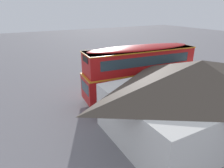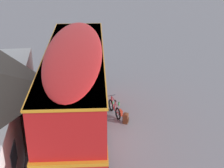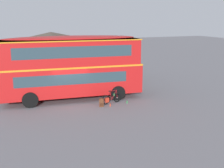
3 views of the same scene
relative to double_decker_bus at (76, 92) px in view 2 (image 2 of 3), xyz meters
The scene contains 6 objects.
ground_plane 2.83m from the double_decker_bus, 119.96° to the right, with size 120.00×120.00×0.00m, color slate.
double_decker_bus is the anchor object (origin of this frame).
touring_bicycle 3.83m from the double_decker_bus, 44.15° to the right, with size 1.69×0.69×0.99m.
backpack_on_ground 3.71m from the double_decker_bus, 62.79° to the right, with size 0.38×0.37×0.59m.
water_bottle_green_metal 4.89m from the double_decker_bus, 37.48° to the right, with size 0.08×0.08×0.23m.
water_bottle_red_squeeze 4.21m from the double_decker_bus, 56.07° to the right, with size 0.08×0.08×0.25m.
Camera 2 is at (-12.89, 1.21, 9.14)m, focal length 52.59 mm.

